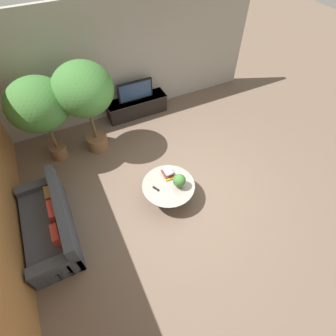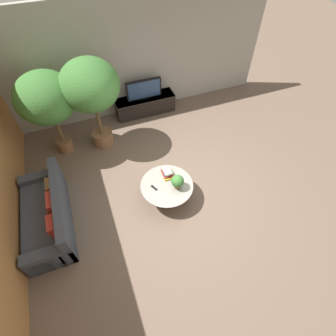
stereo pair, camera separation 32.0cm
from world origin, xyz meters
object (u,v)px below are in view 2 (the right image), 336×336
object	(u,v)px
couch_by_wall	(49,215)
potted_palm_corner	(90,88)
coffee_table	(167,189)
potted_plant_tabletop	(177,181)
media_console	(145,105)
television	(144,89)
potted_palm_tall	(46,99)

from	to	relation	value
couch_by_wall	potted_palm_corner	distance (m)	2.75
coffee_table	potted_plant_tabletop	bearing A→B (deg)	-35.01
media_console	potted_palm_corner	bearing A→B (deg)	-148.42
media_console	couch_by_wall	size ratio (longest dim) A/B	0.85
media_console	television	xyz separation A→B (m)	(0.00, -0.00, 0.50)
television	coffee_table	xyz separation A→B (m)	(-0.47, -3.01, -0.45)
couch_by_wall	potted_palm_tall	bearing A→B (deg)	166.06
couch_by_wall	potted_plant_tabletop	distance (m)	2.60
potted_plant_tabletop	couch_by_wall	bearing A→B (deg)	171.98
potted_palm_corner	television	bearing A→B (deg)	31.53
media_console	couch_by_wall	bearing A→B (deg)	-135.60
media_console	potted_palm_corner	xyz separation A→B (m)	(-1.39, -0.86, 1.36)
potted_plant_tabletop	potted_palm_tall	bearing A→B (deg)	130.41
potted_palm_corner	potted_plant_tabletop	size ratio (longest dim) A/B	6.87
television	potted_palm_tall	world-z (taller)	potted_palm_tall
potted_plant_tabletop	potted_palm_corner	bearing A→B (deg)	115.87
media_console	potted_plant_tabletop	distance (m)	3.17
media_console	potted_palm_corner	world-z (taller)	potted_palm_corner
media_console	potted_palm_tall	xyz separation A→B (m)	(-2.33, -0.74, 1.24)
potted_palm_tall	potted_plant_tabletop	world-z (taller)	potted_palm_tall
television	potted_palm_corner	size ratio (longest dim) A/B	0.43
media_console	potted_plant_tabletop	world-z (taller)	potted_plant_tabletop
potted_palm_tall	potted_palm_corner	xyz separation A→B (m)	(0.94, -0.12, 0.12)
couch_by_wall	potted_plant_tabletop	xyz separation A→B (m)	(2.55, -0.36, 0.35)
television	potted_palm_corner	world-z (taller)	potted_palm_corner
potted_palm_tall	potted_plant_tabletop	size ratio (longest dim) A/B	6.34
coffee_table	couch_by_wall	size ratio (longest dim) A/B	0.55
coffee_table	potted_palm_corner	world-z (taller)	potted_palm_corner
coffee_table	couch_by_wall	world-z (taller)	couch_by_wall
couch_by_wall	potted_palm_tall	world-z (taller)	potted_palm_tall
coffee_table	potted_palm_tall	size ratio (longest dim) A/B	0.52
coffee_table	potted_plant_tabletop	world-z (taller)	potted_plant_tabletop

